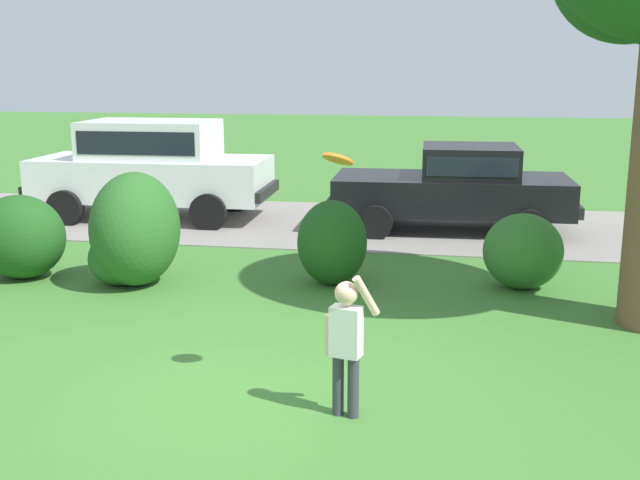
{
  "coord_description": "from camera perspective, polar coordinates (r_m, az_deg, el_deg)",
  "views": [
    {
      "loc": [
        2.0,
        -6.42,
        2.99
      ],
      "look_at": [
        0.57,
        1.82,
        1.1
      ],
      "focal_mm": 43.83,
      "sensor_mm": 36.0,
      "label": 1
    }
  ],
  "objects": [
    {
      "name": "ground_plane",
      "position": [
        7.36,
        -6.95,
        -11.34
      ],
      "size": [
        80.0,
        80.0,
        0.0
      ],
      "primitive_type": "plane",
      "color": "#3D752D"
    },
    {
      "name": "driveway_strip",
      "position": [
        14.83,
        1.88,
        1.15
      ],
      "size": [
        28.0,
        4.4,
        0.02
      ],
      "primitive_type": "cube",
      "color": "gray",
      "rests_on": "ground"
    },
    {
      "name": "shrub_near_tree",
      "position": [
        11.82,
        -21.05,
        0.21
      ],
      "size": [
        1.29,
        1.07,
        1.2
      ],
      "color": "#1E511C",
      "rests_on": "ground"
    },
    {
      "name": "shrub_centre_left",
      "position": [
        10.97,
        -13.52,
        0.43
      ],
      "size": [
        1.25,
        1.43,
        1.57
      ],
      "color": "#286023",
      "rests_on": "ground"
    },
    {
      "name": "shrub_centre",
      "position": [
        10.73,
        0.89,
        -0.19
      ],
      "size": [
        0.96,
        0.92,
        1.18
      ],
      "color": "#1E511C",
      "rests_on": "ground"
    },
    {
      "name": "shrub_centre_right",
      "position": [
        10.88,
        14.6,
        -0.81
      ],
      "size": [
        1.07,
        0.92,
        1.03
      ],
      "color": "#33702B",
      "rests_on": "ground"
    },
    {
      "name": "parked_sedan",
      "position": [
        14.39,
        9.95,
        3.99
      ],
      "size": [
        4.45,
        2.2,
        1.56
      ],
      "color": "black",
      "rests_on": "ground"
    },
    {
      "name": "parked_suv",
      "position": [
        15.65,
        -12.17,
        5.44
      ],
      "size": [
        4.74,
        2.18,
        1.92
      ],
      "color": "white",
      "rests_on": "ground"
    },
    {
      "name": "child_thrower",
      "position": [
        6.69,
        1.93,
        -7.12
      ],
      "size": [
        0.47,
        0.23,
        1.29
      ],
      "color": "#383842",
      "rests_on": "ground"
    },
    {
      "name": "frisbee",
      "position": [
        6.75,
        1.32,
        5.94
      ],
      "size": [
        0.3,
        0.27,
        0.18
      ],
      "color": "orange"
    }
  ]
}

